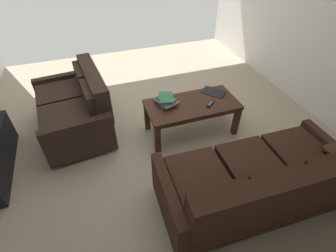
{
  "coord_description": "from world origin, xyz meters",
  "views": [
    {
      "loc": [
        0.74,
        2.63,
        2.36
      ],
      "look_at": [
        0.1,
        0.76,
        0.69
      ],
      "focal_mm": 26.55,
      "sensor_mm": 36.0,
      "label": 1
    }
  ],
  "objects_px": {
    "tv_remote": "(211,104)",
    "loose_magazine": "(213,92)",
    "coffee_table": "(192,108)",
    "book_stack": "(166,100)",
    "sofa_main": "(257,183)",
    "loveseat_near": "(77,108)"
  },
  "relations": [
    {
      "from": "coffee_table",
      "to": "tv_remote",
      "type": "relative_size",
      "value": 7.94
    },
    {
      "from": "book_stack",
      "to": "loose_magazine",
      "type": "distance_m",
      "value": 0.72
    },
    {
      "from": "book_stack",
      "to": "sofa_main",
      "type": "bearing_deg",
      "value": 108.65
    },
    {
      "from": "book_stack",
      "to": "loose_magazine",
      "type": "height_order",
      "value": "book_stack"
    },
    {
      "from": "coffee_table",
      "to": "book_stack",
      "type": "relative_size",
      "value": 3.52
    },
    {
      "from": "tv_remote",
      "to": "sofa_main",
      "type": "bearing_deg",
      "value": 86.73
    },
    {
      "from": "coffee_table",
      "to": "loose_magazine",
      "type": "distance_m",
      "value": 0.42
    },
    {
      "from": "sofa_main",
      "to": "book_stack",
      "type": "bearing_deg",
      "value": -71.35
    },
    {
      "from": "book_stack",
      "to": "tv_remote",
      "type": "bearing_deg",
      "value": 159.15
    },
    {
      "from": "tv_remote",
      "to": "loose_magazine",
      "type": "height_order",
      "value": "tv_remote"
    },
    {
      "from": "coffee_table",
      "to": "book_stack",
      "type": "bearing_deg",
      "value": -17.58
    },
    {
      "from": "loose_magazine",
      "to": "coffee_table",
      "type": "bearing_deg",
      "value": 159.93
    },
    {
      "from": "coffee_table",
      "to": "loose_magazine",
      "type": "xyz_separation_m",
      "value": [
        -0.39,
        -0.15,
        0.07
      ]
    },
    {
      "from": "book_stack",
      "to": "loose_magazine",
      "type": "relative_size",
      "value": 1.09
    },
    {
      "from": "sofa_main",
      "to": "coffee_table",
      "type": "bearing_deg",
      "value": -83.6
    },
    {
      "from": "sofa_main",
      "to": "loose_magazine",
      "type": "relative_size",
      "value": 6.09
    },
    {
      "from": "sofa_main",
      "to": "book_stack",
      "type": "relative_size",
      "value": 5.58
    },
    {
      "from": "tv_remote",
      "to": "loose_magazine",
      "type": "distance_m",
      "value": 0.31
    },
    {
      "from": "sofa_main",
      "to": "loveseat_near",
      "type": "bearing_deg",
      "value": -48.98
    },
    {
      "from": "loveseat_near",
      "to": "tv_remote",
      "type": "relative_size",
      "value": 9.26
    },
    {
      "from": "coffee_table",
      "to": "loose_magazine",
      "type": "relative_size",
      "value": 3.85
    },
    {
      "from": "tv_remote",
      "to": "book_stack",
      "type": "bearing_deg",
      "value": -20.85
    }
  ]
}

